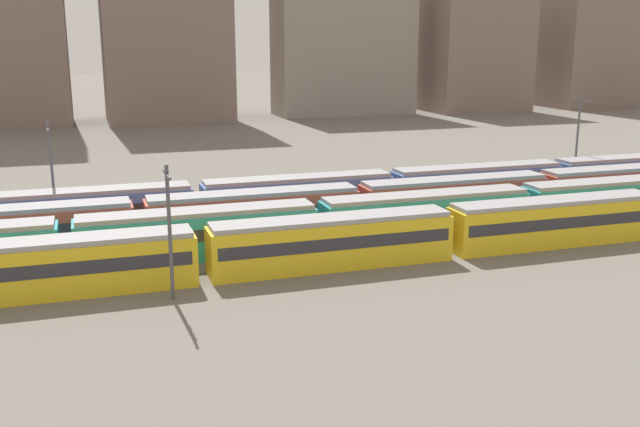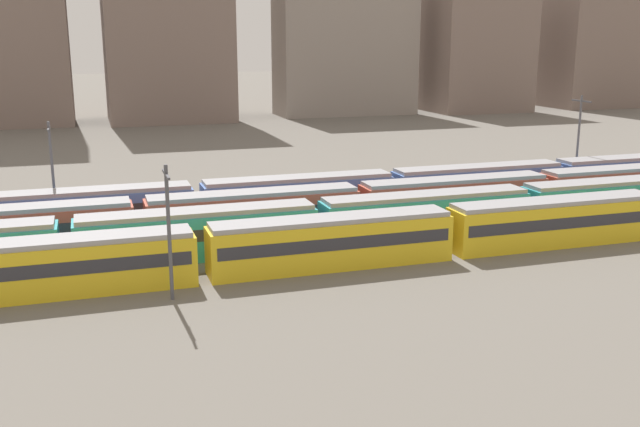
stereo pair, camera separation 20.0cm
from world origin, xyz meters
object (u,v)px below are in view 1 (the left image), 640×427
(train_track_1, at_px, (426,215))
(catenary_pole_1, at_px, (577,137))
(train_track_2, at_px, (454,197))
(catenary_pole_3, at_px, (52,168))
(catenary_pole_0, at_px, (169,225))
(train_track_3, at_px, (477,183))

(train_track_1, xyz_separation_m, catenary_pole_1, (24.97, 13.50, 3.73))
(train_track_1, relative_size, catenary_pole_1, 9.21)
(train_track_2, relative_size, catenary_pole_3, 10.14)
(catenary_pole_0, bearing_deg, catenary_pole_1, 25.11)
(train_track_1, bearing_deg, catenary_pole_1, 28.39)
(train_track_2, bearing_deg, catenary_pole_1, 23.05)
(catenary_pole_0, bearing_deg, train_track_1, 21.14)
(train_track_1, relative_size, catenary_pole_0, 10.74)
(catenary_pole_0, distance_m, catenary_pole_1, 51.78)
(train_track_3, height_order, catenary_pole_1, catenary_pole_1)
(catenary_pole_0, height_order, catenary_pole_3, catenary_pole_3)
(train_track_2, distance_m, catenary_pole_0, 30.76)
(catenary_pole_1, bearing_deg, catenary_pole_0, -154.89)
(train_track_1, bearing_deg, catenary_pole_0, -158.86)
(train_track_1, height_order, catenary_pole_3, catenary_pole_3)
(train_track_1, height_order, catenary_pole_0, catenary_pole_0)
(train_track_1, xyz_separation_m, train_track_2, (5.48, 5.20, 0.00))
(catenary_pole_3, bearing_deg, catenary_pole_1, -0.06)
(train_track_2, height_order, catenary_pole_0, catenary_pole_0)
(catenary_pole_1, bearing_deg, train_track_3, -167.58)
(train_track_1, distance_m, catenary_pole_3, 32.61)
(catenary_pole_3, bearing_deg, train_track_3, -4.46)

